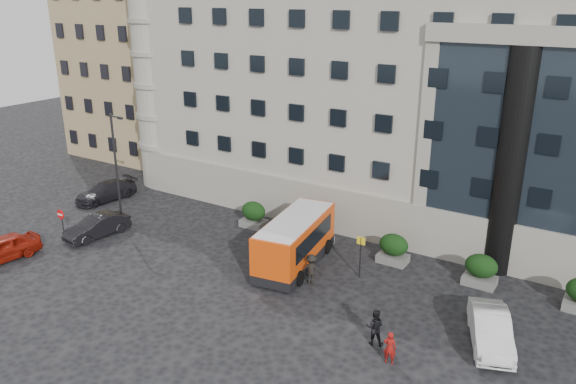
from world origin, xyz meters
name	(u,v)px	position (x,y,z in m)	size (l,w,h in m)	color
ground	(231,288)	(0.00, 0.00, 0.00)	(120.00, 120.00, 0.00)	black
civic_building	(466,83)	(6.00, 22.00, 9.00)	(44.00, 24.00, 18.00)	#A0998D
entrance_column	(511,165)	(12.00, 10.30, 6.50)	(1.80, 1.80, 13.00)	black
apartment_near	(160,51)	(-24.00, 20.00, 10.00)	(14.00, 14.00, 20.00)	#998159
apartment_far	(243,30)	(-27.00, 38.00, 11.00)	(13.00, 13.00, 22.00)	#7F694A
hedge_a	(254,214)	(-4.00, 7.80, 0.93)	(1.80, 1.26, 1.84)	#60605D
hedge_b	(319,230)	(1.20, 7.80, 0.93)	(1.80, 1.26, 1.84)	#60605D
hedge_c	(393,248)	(6.40, 7.80, 0.93)	(1.80, 1.26, 1.84)	#60605D
hedge_d	(481,270)	(11.60, 7.80, 0.93)	(1.80, 1.26, 1.84)	#60605D
street_lamp	(117,166)	(-11.94, 3.00, 4.37)	(1.16, 0.18, 8.00)	#262628
bus_stop_sign	(361,250)	(5.50, 5.00, 1.73)	(0.50, 0.08, 2.52)	#262628
no_entry_sign	(62,219)	(-13.00, -1.04, 1.65)	(0.64, 0.16, 2.32)	#262628
minibus	(295,240)	(1.51, 4.36, 1.65)	(3.50, 7.44, 2.99)	#DA410A
red_truck	(227,150)	(-14.61, 18.42, 1.57)	(3.46, 6.02, 3.06)	maroon
parked_car_a	(1,249)	(-14.00, -4.74, 0.78)	(1.83, 4.55, 1.55)	maroon
parked_car_b	(97,226)	(-11.91, 0.80, 0.73)	(1.54, 4.41, 1.45)	black
parked_car_c	(106,191)	(-17.00, 5.92, 0.72)	(2.02, 4.96, 1.44)	black
parked_car_d	(190,161)	(-17.00, 15.76, 0.78)	(2.60, 5.63, 1.57)	black
white_taxi	(491,329)	(13.46, 2.29, 0.78)	(1.65, 4.73, 1.56)	silver
pedestrian_a	(390,348)	(10.05, -1.56, 0.79)	(0.57, 0.38, 1.57)	maroon
pedestrian_b	(375,327)	(8.90, -0.59, 0.90)	(0.88, 0.68, 1.80)	black
pedestrian_c	(311,269)	(3.49, 2.89, 0.88)	(1.14, 0.66, 1.77)	black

